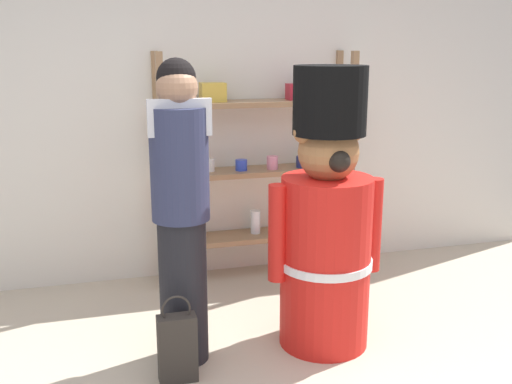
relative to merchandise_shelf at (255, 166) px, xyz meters
name	(u,v)px	position (x,y,z in m)	size (l,w,h in m)	color
back_wall	(192,114)	(-0.45, 0.22, 0.40)	(6.40, 0.12, 2.60)	silver
merchandise_shelf	(255,166)	(0.00, 0.00, 0.00)	(1.54, 0.35, 1.78)	#93704C
teddy_bear_guard	(326,226)	(0.11, -1.23, -0.13)	(0.73, 0.57, 1.71)	red
person_shopper	(181,208)	(-0.76, -1.20, 0.04)	(0.34, 0.33, 1.76)	black
shopping_bag	(177,347)	(-0.84, -1.43, -0.69)	(0.21, 0.10, 0.51)	#332D28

